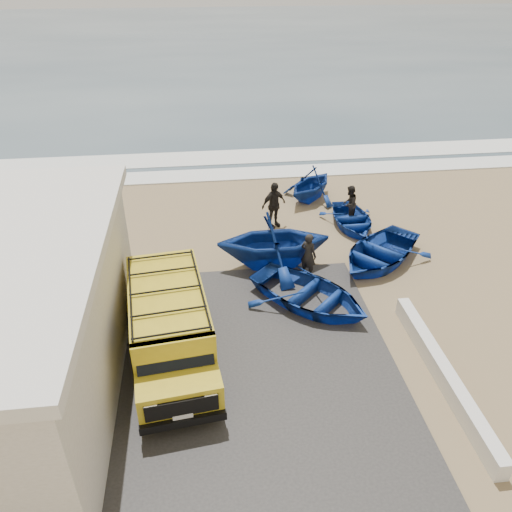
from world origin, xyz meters
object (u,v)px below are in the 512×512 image
van (170,325)px  fisherman_front (308,255)px  parapet (443,374)px  fisherman_middle (349,204)px  boat_near_right (379,252)px  boat_far_left (311,184)px  boat_near_left (309,294)px  boat_mid_right (352,220)px  boat_mid_left (274,240)px  fisherman_back (274,205)px

van → fisherman_front: van is taller
parapet → fisherman_middle: size_ratio=3.81×
boat_near_right → fisherman_front: 2.86m
van → boat_far_left: bearing=51.8°
boat_far_left → fisherman_middle: bearing=-19.9°
boat_far_left → fisherman_middle: 2.55m
fisherman_middle → van: bearing=-8.4°
boat_near_left → boat_near_right: (3.09, 2.29, -0.00)m
boat_near_left → boat_mid_right: 5.84m
fisherman_front → fisherman_middle: bearing=-79.4°
boat_near_left → fisherman_front: (0.31, 1.74, 0.41)m
fisherman_middle → boat_mid_left: bearing=-14.6°
parapet → boat_mid_left: boat_mid_left is taller
fisherman_front → boat_near_left: bearing=123.9°
van → fisherman_middle: van is taller
boat_mid_left → fisherman_middle: bearing=-50.2°
van → fisherman_middle: 10.48m
fisherman_back → boat_mid_right: bearing=-35.1°
fisherman_middle → fisherman_front: bearing=1.6°
boat_mid_left → fisherman_middle: 4.84m
parapet → boat_far_left: bearing=95.4°
boat_mid_right → fisherman_middle: 0.72m
parapet → boat_near_left: 4.67m
boat_mid_right → fisherman_middle: (0.01, 0.56, 0.46)m
fisherman_back → van: bearing=-145.3°
boat_near_left → boat_far_left: bearing=33.2°
boat_near_left → fisherman_front: fisherman_front is taller
boat_mid_left → fisherman_back: bearing=-9.2°
van → fisherman_middle: (7.20, 7.61, -0.40)m
van → boat_near_right: van is taller
parapet → boat_far_left: 11.69m
parapet → fisherman_back: size_ratio=3.09×
boat_near_right → boat_mid_left: size_ratio=1.03×
boat_near_left → boat_far_left: boat_far_left is taller
van → boat_near_right: (7.39, 4.26, -0.76)m
boat_near_right → fisherman_front: size_ratio=2.47×
boat_far_left → boat_mid_right: bearing=-24.9°
boat_mid_right → fisherman_back: 3.31m
fisherman_front → boat_mid_left: bearing=8.9°
boat_mid_left → fisherman_front: 1.37m
van → boat_far_left: size_ratio=1.81×
van → boat_far_left: 11.59m
boat_near_left → fisherman_middle: size_ratio=2.62×
van → fisherman_front: (4.62, 3.70, -0.36)m
fisherman_middle → fisherman_back: bearing=-52.8°
fisherman_middle → fisherman_back: (-3.22, -0.12, 0.19)m
boat_near_left → boat_mid_right: (2.88, 5.09, -0.10)m
boat_near_right → fisherman_middle: (-0.20, 3.35, 0.36)m
boat_near_right → fisherman_middle: fisherman_middle is taller
boat_near_right → boat_mid_left: bearing=-135.4°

